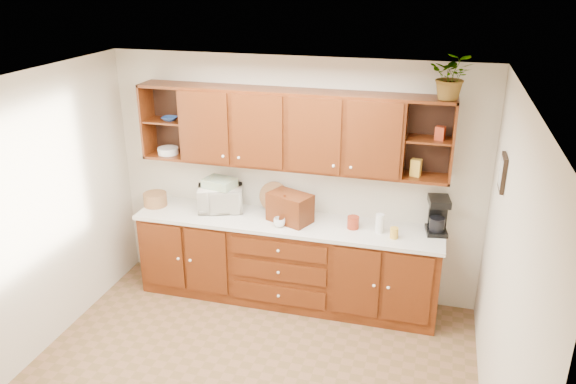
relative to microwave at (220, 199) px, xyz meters
The scene contains 26 objects.
floor 2.02m from the microwave, 63.29° to the right, with size 4.00×4.00×0.00m, color brown.
ceiling 2.30m from the microwave, 63.29° to the right, with size 4.00×4.00×0.00m, color white.
back_wall 0.83m from the microwave, 15.73° to the left, with size 4.00×4.00×0.00m, color beige.
left_wall 1.98m from the microwave, 128.72° to the right, with size 3.50×3.50×0.00m, color beige.
right_wall 3.17m from the microwave, 28.95° to the right, with size 3.50×3.50×0.00m, color beige.
base_cabinets 0.99m from the microwave, ahead, with size 3.20×0.60×0.90m, color #3B1706.
countertop 0.79m from the microwave, ahead, with size 3.24×0.64×0.04m, color silver.
upper_cabinets 1.13m from the microwave, ahead, with size 3.20×0.33×0.80m.
undercabinet_light 0.87m from the microwave, ahead, with size 0.40×0.05×0.03m, color white.
framed_picture 2.93m from the microwave, 12.95° to the right, with size 0.03×0.24×0.30m, color black.
wicker_basket 0.75m from the microwave, behind, with size 0.26×0.26×0.15m, color #8E613B.
microwave is the anchor object (origin of this frame).
towel_stack 0.18m from the microwave, ahead, with size 0.32×0.24×0.10m, color #D0C362.
wine_bottle 0.12m from the microwave, 18.30° to the left, with size 0.07×0.07×0.31m, color #10321B.
woven_tray 0.60m from the microwave, 12.74° to the left, with size 0.33×0.33×0.02m, color #8E613B.
bread_box 0.81m from the microwave, ahead, with size 0.44×0.27×0.31m, color #3B1706.
mug_tree 0.79m from the microwave, 12.01° to the right, with size 0.27×0.28×0.33m.
canister_red 1.48m from the microwave, ahead, with size 0.12×0.12×0.13m, color maroon.
canister_white 1.74m from the microwave, ahead, with size 0.09×0.09×0.20m, color white.
canister_yellow 1.91m from the microwave, ahead, with size 0.08×0.08×0.11m, color gold.
coffee_maker 2.29m from the microwave, ahead, with size 0.24×0.29×0.38m.
bowl_stack 1.01m from the microwave, behind, with size 0.16×0.16×0.04m, color navy.
plate_stack 0.77m from the microwave, behind, with size 0.22×0.22×0.07m, color white.
pantry_box_yellow 2.11m from the microwave, ahead, with size 0.10×0.07×0.17m, color gold.
pantry_box_red 2.40m from the microwave, ahead, with size 0.09×0.08×0.13m, color maroon.
potted_plant 2.70m from the microwave, ahead, with size 0.38×0.33×0.43m, color #999999.
Camera 1 is at (1.42, -3.71, 3.39)m, focal length 35.00 mm.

